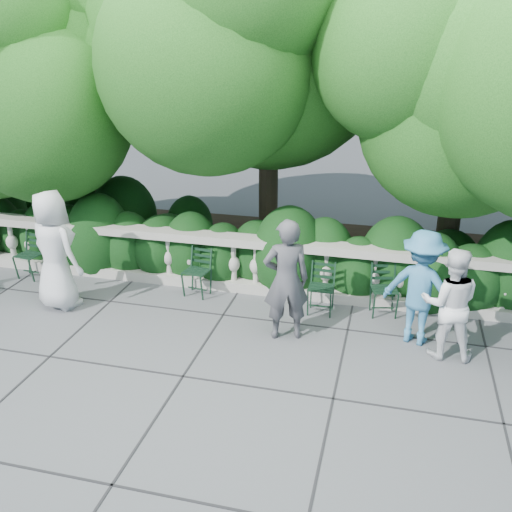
% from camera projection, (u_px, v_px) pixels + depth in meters
% --- Properties ---
extents(ground, '(90.00, 90.00, 0.00)m').
position_uv_depth(ground, '(239.00, 344.00, 8.36)').
color(ground, '#4C4E53').
rests_on(ground, ground).
extents(balustrade, '(12.00, 0.44, 1.00)m').
position_uv_depth(balustrade, '(267.00, 267.00, 9.80)').
color(balustrade, '#9E998E').
rests_on(balustrade, ground).
extents(shrub_hedge, '(15.00, 2.60, 1.70)m').
position_uv_depth(shrub_hedge, '(281.00, 267.00, 11.06)').
color(shrub_hedge, black).
rests_on(shrub_hedge, ground).
extents(tree_canopy, '(15.04, 6.52, 6.78)m').
position_uv_depth(tree_canopy, '(327.00, 50.00, 9.60)').
color(tree_canopy, '#3F3023').
rests_on(tree_canopy, ground).
extents(chair_b, '(0.50, 0.54, 0.84)m').
position_uv_depth(chair_b, '(27.00, 280.00, 10.46)').
color(chair_b, black).
rests_on(chair_b, ground).
extents(chair_c, '(0.51, 0.54, 0.84)m').
position_uv_depth(chair_c, '(194.00, 298.00, 9.77)').
color(chair_c, black).
rests_on(chair_c, ground).
extents(chair_d, '(0.44, 0.48, 0.84)m').
position_uv_depth(chair_d, '(319.00, 317.00, 9.15)').
color(chair_d, black).
rests_on(chair_d, ground).
extents(chair_e, '(0.54, 0.57, 0.84)m').
position_uv_depth(chair_e, '(384.00, 319.00, 9.08)').
color(chair_e, black).
rests_on(chair_e, ground).
extents(person_businessman, '(1.12, 0.93, 1.97)m').
position_uv_depth(person_businessman, '(55.00, 250.00, 9.16)').
color(person_businessman, silver).
rests_on(person_businessman, ground).
extents(person_woman_grey, '(0.78, 0.64, 1.85)m').
position_uv_depth(person_woman_grey, '(286.00, 280.00, 8.23)').
color(person_woman_grey, '#47464C').
rests_on(person_woman_grey, ground).
extents(person_casual_man, '(0.80, 0.63, 1.62)m').
position_uv_depth(person_casual_man, '(450.00, 304.00, 7.78)').
color(person_casual_man, white).
rests_on(person_casual_man, ground).
extents(person_older_blue, '(1.25, 0.95, 1.72)m').
position_uv_depth(person_older_blue, '(421.00, 288.00, 8.14)').
color(person_older_blue, teal).
rests_on(person_older_blue, ground).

